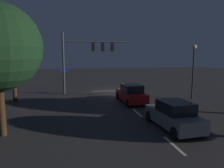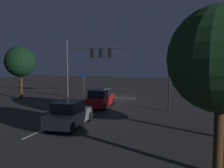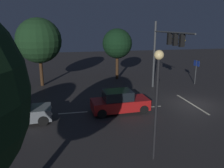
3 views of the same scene
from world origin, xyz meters
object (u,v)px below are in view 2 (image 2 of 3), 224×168
(car_distant, at_px, (69,114))
(tree_right_far, at_px, (20,62))
(route_sign, at_px, (84,78))
(tree_left_near, at_px, (222,59))
(car_approaching, at_px, (100,99))
(street_lamp_left_kerb, at_px, (169,68))
(traffic_signal_assembly, at_px, (87,58))

(car_distant, distance_m, tree_right_far, 15.15)
(route_sign, relative_size, tree_left_near, 0.42)
(tree_left_near, bearing_deg, car_approaching, -51.72)
(car_distant, height_order, route_sign, route_sign)
(route_sign, height_order, tree_left_near, tree_left_near)
(street_lamp_left_kerb, distance_m, tree_right_far, 17.21)
(traffic_signal_assembly, xyz_separation_m, route_sign, (2.80, -5.06, -2.72))
(tree_right_far, bearing_deg, traffic_signal_assembly, -157.51)
(route_sign, height_order, tree_right_far, tree_right_far)
(tree_left_near, height_order, tree_right_far, tree_left_near)
(street_lamp_left_kerb, height_order, tree_right_far, tree_right_far)
(tree_right_far, bearing_deg, tree_left_near, 144.83)
(route_sign, distance_m, tree_right_far, 9.38)
(street_lamp_left_kerb, bearing_deg, car_approaching, 1.92)
(car_approaching, bearing_deg, route_sign, -58.00)
(traffic_signal_assembly, height_order, street_lamp_left_kerb, traffic_signal_assembly)
(car_approaching, distance_m, car_distant, 7.21)
(car_approaching, bearing_deg, tree_left_near, 128.28)
(street_lamp_left_kerb, xyz_separation_m, tree_right_far, (17.08, -2.06, 0.55))
(tree_left_near, distance_m, tree_right_far, 24.58)
(car_approaching, distance_m, route_sign, 12.17)
(tree_right_far, bearing_deg, street_lamp_left_kerb, 173.11)
(street_lamp_left_kerb, bearing_deg, tree_right_far, -6.89)
(car_approaching, distance_m, tree_right_far, 11.50)
(traffic_signal_assembly, distance_m, route_sign, 6.39)
(street_lamp_left_kerb, bearing_deg, traffic_signal_assembly, -26.59)
(car_approaching, xyz_separation_m, car_distant, (-0.60, 7.18, 0.00))
(car_approaching, relative_size, tree_right_far, 0.73)
(traffic_signal_assembly, xyz_separation_m, car_distant, (-4.22, 12.40, -3.87))
(car_approaching, xyz_separation_m, street_lamp_left_kerb, (-6.36, -0.21, 2.94))
(traffic_signal_assembly, xyz_separation_m, tree_left_near, (-13.00, 17.10, -0.29))
(street_lamp_left_kerb, bearing_deg, route_sign, -38.21)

